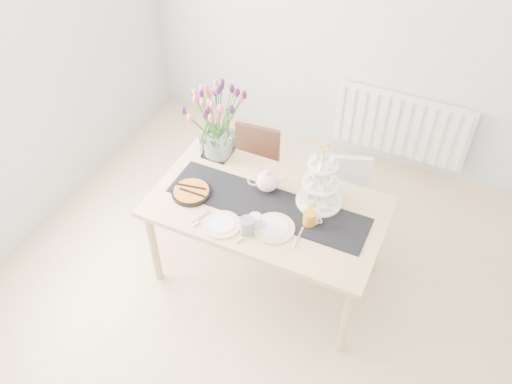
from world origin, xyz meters
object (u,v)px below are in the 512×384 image
at_px(mug_grey, 247,226).
at_px(mug_orange, 309,218).
at_px(teapot, 267,181).
at_px(plate_right, 274,228).
at_px(plate_left, 222,225).
at_px(dining_table, 267,213).
at_px(tulip_vase, 216,111).
at_px(radiator, 401,126).
at_px(chair_white, 342,198).
at_px(mug_white, 255,222).
at_px(cake_stand, 320,188).
at_px(tart_tin, 191,192).
at_px(cream_jug, 313,217).
at_px(chair_brown, 253,165).

bearing_deg(mug_grey, mug_orange, -8.83).
relative_size(teapot, plate_right, 0.94).
height_order(mug_orange, plate_left, mug_orange).
height_order(dining_table, mug_grey, mug_grey).
bearing_deg(tulip_vase, radiator, 50.24).
distance_m(chair_white, mug_grey, 1.01).
relative_size(chair_white, mug_white, 7.78).
bearing_deg(cake_stand, tart_tin, -160.64).
height_order(teapot, cream_jug, teapot).
distance_m(teapot, plate_left, 0.46).
distance_m(tart_tin, plate_left, 0.37).
bearing_deg(mug_orange, plate_left, 136.65).
xyz_separation_m(tart_tin, mug_grey, (0.50, -0.16, 0.04)).
bearing_deg(plate_right, tart_tin, 174.53).
bearing_deg(mug_white, plate_right, 7.34).
relative_size(plate_left, plate_right, 0.90).
bearing_deg(chair_brown, dining_table, -63.02).
bearing_deg(cake_stand, tulip_vase, 169.12).
height_order(chair_white, tulip_vase, tulip_vase).
distance_m(tulip_vase, mug_white, 0.86).
distance_m(chair_white, cream_jug, 0.69).
bearing_deg(chair_white, plate_left, -141.58).
height_order(teapot, mug_grey, teapot).
xyz_separation_m(radiator, mug_grey, (-0.58, -1.96, 0.36)).
relative_size(radiator, chair_brown, 1.58).
xyz_separation_m(mug_grey, plate_right, (0.15, 0.09, -0.05)).
height_order(tulip_vase, mug_grey, tulip_vase).
distance_m(radiator, tart_tin, 2.13).
bearing_deg(plate_right, radiator, 76.90).
xyz_separation_m(cake_stand, mug_orange, (0.01, -0.22, -0.08)).
bearing_deg(chair_white, tulip_vase, 176.05).
relative_size(dining_table, mug_grey, 14.29).
bearing_deg(cream_jug, radiator, 100.41).
relative_size(tart_tin, plate_right, 0.99).
distance_m(dining_table, mug_white, 0.25).
bearing_deg(dining_table, tart_tin, -167.24).
bearing_deg(mug_grey, cake_stand, 10.36).
bearing_deg(cake_stand, mug_white, -127.59).
xyz_separation_m(radiator, tart_tin, (-1.09, -1.80, 0.32)).
height_order(chair_white, mug_grey, mug_grey).
xyz_separation_m(tulip_vase, mug_white, (0.57, -0.55, -0.34)).
relative_size(dining_table, tart_tin, 5.79).
relative_size(radiator, cream_jug, 14.29).
bearing_deg(chair_white, tart_tin, -160.64).
xyz_separation_m(tulip_vase, mug_orange, (0.88, -0.38, -0.34)).
height_order(cream_jug, plate_left, cream_jug).
xyz_separation_m(dining_table, plate_right, (0.13, -0.18, 0.08)).
bearing_deg(dining_table, chair_white, 57.44).
xyz_separation_m(dining_table, cake_stand, (0.31, 0.17, 0.21)).
xyz_separation_m(chair_brown, tart_tin, (-0.11, -0.78, 0.33)).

